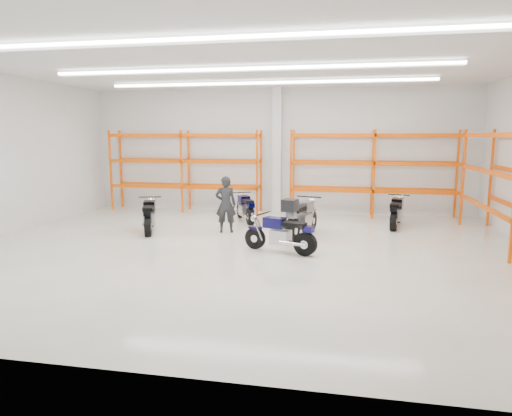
% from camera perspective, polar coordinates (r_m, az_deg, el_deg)
% --- Properties ---
extents(ground, '(14.00, 14.00, 0.00)m').
position_cam_1_polar(ground, '(11.31, -1.75, -5.29)').
color(ground, beige).
rests_on(ground, ground).
extents(room_shell, '(14.02, 12.02, 4.51)m').
position_cam_1_polar(room_shell, '(11.00, -1.80, 11.56)').
color(room_shell, silver).
rests_on(room_shell, ground).
extents(motorcycle_main, '(1.85, 0.85, 0.93)m').
position_cam_1_polar(motorcycle_main, '(10.99, 3.38, -3.38)').
color(motorcycle_main, black).
rests_on(motorcycle_main, ground).
extents(motorcycle_back_a, '(0.90, 1.92, 0.98)m').
position_cam_1_polar(motorcycle_back_a, '(13.68, -13.21, -1.05)').
color(motorcycle_back_a, black).
rests_on(motorcycle_back_a, ground).
extents(motorcycle_back_b, '(0.98, 1.74, 0.93)m').
position_cam_1_polar(motorcycle_back_b, '(14.91, -1.31, -0.10)').
color(motorcycle_back_b, black).
rests_on(motorcycle_back_b, ground).
extents(motorcycle_back_c, '(0.96, 2.26, 1.17)m').
position_cam_1_polar(motorcycle_back_c, '(12.61, 5.53, -1.22)').
color(motorcycle_back_c, black).
rests_on(motorcycle_back_c, ground).
extents(motorcycle_back_d, '(0.76, 1.94, 0.96)m').
position_cam_1_polar(motorcycle_back_d, '(14.66, 17.11, -0.58)').
color(motorcycle_back_d, black).
rests_on(motorcycle_back_d, ground).
extents(standing_man, '(0.66, 0.50, 1.65)m').
position_cam_1_polar(standing_man, '(13.27, -3.80, 0.46)').
color(standing_man, black).
rests_on(standing_man, ground).
extents(structural_column, '(0.32, 0.32, 4.50)m').
position_cam_1_polar(structural_column, '(16.69, 2.65, 7.14)').
color(structural_column, white).
rests_on(structural_column, ground).
extents(pallet_racking_back_left, '(5.67, 0.87, 3.00)m').
position_cam_1_polar(pallet_racking_back_left, '(17.22, -8.85, 5.55)').
color(pallet_racking_back_left, orange).
rests_on(pallet_racking_back_left, ground).
extents(pallet_racking_back_right, '(5.67, 0.87, 3.00)m').
position_cam_1_polar(pallet_racking_back_right, '(16.23, 14.47, 5.17)').
color(pallet_racking_back_right, orange).
rests_on(pallet_racking_back_right, ground).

